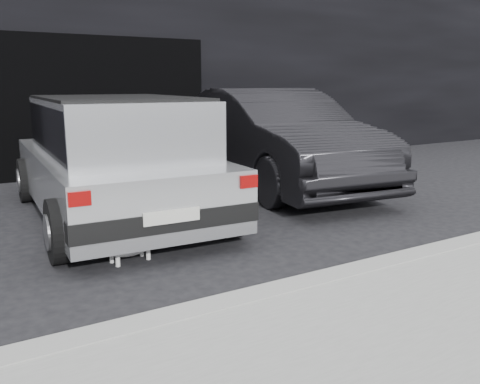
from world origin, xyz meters
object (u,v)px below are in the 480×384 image
second_car (273,138)px  cat_white (133,242)px  silver_hatchback (115,153)px  cat_siamese (210,224)px

second_car → cat_white: size_ratio=6.08×
silver_hatchback → second_car: 3.05m
second_car → cat_white: (-3.34, -2.38, -0.64)m
cat_siamese → cat_white: size_ratio=1.02×
silver_hatchback → second_car: size_ratio=0.87×
cat_siamese → cat_white: bearing=32.5°
silver_hatchback → cat_siamese: 1.64m
silver_hatchback → cat_siamese: (0.67, -1.31, -0.73)m
silver_hatchback → cat_siamese: silver_hatchback is taller
second_car → cat_white: second_car is taller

